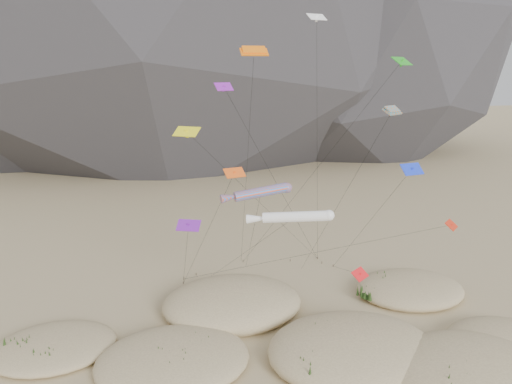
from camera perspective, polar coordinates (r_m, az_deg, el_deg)
dunes at (r=43.22m, az=4.31°, el=-18.64°), size 49.17×35.30×3.67m
dune_grass at (r=44.15m, az=3.32°, el=-17.63°), size 44.92×30.20×1.45m
kite_stakes at (r=62.08m, az=0.55°, el=-8.61°), size 18.73×4.66×0.30m
rainbow_tube_kite at (r=45.74m, az=0.31°, el=-0.05°), size 6.92×14.23×13.66m
white_tube_kite at (r=43.67m, az=4.11°, el=-2.87°), size 8.13×16.59×12.10m
orange_parafoil at (r=49.10m, az=-0.24°, el=15.48°), size 2.76×11.62×26.06m
multi_parafoil at (r=46.39m, az=15.12°, el=8.64°), size 3.80×15.12×20.76m
delta_kites at (r=45.89m, az=6.35°, el=4.12°), size 28.29×22.83×29.23m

